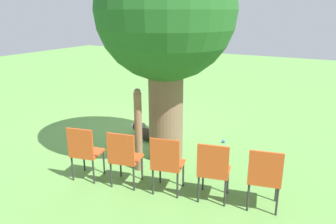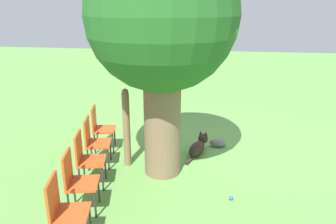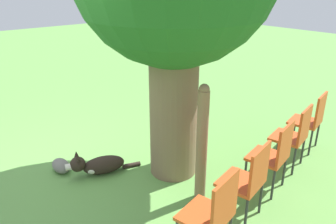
# 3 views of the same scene
# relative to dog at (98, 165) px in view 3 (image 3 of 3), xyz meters

# --- Properties ---
(ground_plane) EXTENTS (30.00, 30.00, 0.00)m
(ground_plane) POSITION_rel_dog_xyz_m (-0.09, -0.04, -0.14)
(ground_plane) COLOR #609947
(dog) EXTENTS (0.44, 0.99, 0.38)m
(dog) POSITION_rel_dog_xyz_m (0.00, 0.00, 0.00)
(dog) COLOR #2D231C
(dog) RESTS_ON ground_plane
(fence_post) EXTENTS (0.13, 0.13, 1.45)m
(fence_post) POSITION_rel_dog_xyz_m (1.26, 0.69, 0.60)
(fence_post) COLOR #846647
(fence_post) RESTS_ON ground_plane
(red_chair_0) EXTENTS (0.50, 0.52, 0.92)m
(red_chair_0) POSITION_rel_dog_xyz_m (1.98, 0.12, 0.39)
(red_chair_0) COLOR #D14C1E
(red_chair_0) RESTS_ON ground_plane
(red_chair_1) EXTENTS (0.50, 0.52, 0.92)m
(red_chair_1) POSITION_rel_dog_xyz_m (1.85, 0.81, 0.39)
(red_chair_1) COLOR #D14C1E
(red_chair_1) RESTS_ON ground_plane
(red_chair_2) EXTENTS (0.50, 0.52, 0.92)m
(red_chair_2) POSITION_rel_dog_xyz_m (1.72, 1.49, 0.39)
(red_chair_2) COLOR #D14C1E
(red_chair_2) RESTS_ON ground_plane
(red_chair_3) EXTENTS (0.50, 0.52, 0.92)m
(red_chair_3) POSITION_rel_dog_xyz_m (1.59, 2.18, 0.39)
(red_chair_3) COLOR #D14C1E
(red_chair_3) RESTS_ON ground_plane
(red_chair_4) EXTENTS (0.50, 0.52, 0.92)m
(red_chair_4) POSITION_rel_dog_xyz_m (1.46, 2.86, 0.39)
(red_chair_4) COLOR #D14C1E
(red_chair_4) RESTS_ON ground_plane
(tennis_ball) EXTENTS (0.07, 0.07, 0.07)m
(tennis_ball) POSITION_rel_dog_xyz_m (-0.59, 1.59, -0.10)
(tennis_ball) COLOR blue
(tennis_ball) RESTS_ON ground_plane
(garden_rock) EXTENTS (0.34, 0.21, 0.18)m
(garden_rock) POSITION_rel_dog_xyz_m (-0.39, -0.37, -0.05)
(garden_rock) COLOR slate
(garden_rock) RESTS_ON ground_plane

